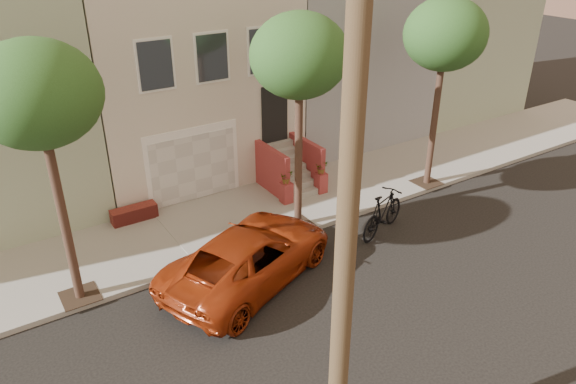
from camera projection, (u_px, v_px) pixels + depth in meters
ground at (352, 309)px, 13.20m from camera, size 90.00×90.00×0.00m
sidewalk at (246, 216)px, 17.18m from camera, size 40.00×3.70×0.15m
house_row at (167, 67)px, 19.96m from camera, size 33.10×11.70×7.00m
tree_left at (37, 96)px, 11.10m from camera, size 2.70×2.57×6.30m
tree_mid at (299, 57)px, 14.24m from camera, size 2.70×2.57×6.30m
tree_right at (445, 36)px, 16.90m from camera, size 2.70×2.57×6.30m
pickup_truck at (249, 256)px, 13.98m from camera, size 5.69×4.18×1.44m
motorcycle at (383, 213)px, 16.12m from camera, size 2.34×1.36×1.36m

